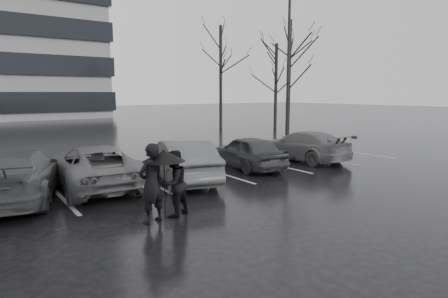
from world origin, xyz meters
name	(u,v)px	position (x,y,z in m)	size (l,w,h in m)	color
ground	(241,187)	(0.00, 0.00, 0.00)	(160.00, 160.00, 0.00)	black
car_main	(247,152)	(2.04, 2.26, 0.65)	(1.55, 3.84, 1.31)	black
car_west_a	(182,160)	(-1.15, 1.80, 0.72)	(1.52, 4.37, 1.44)	#303032
car_west_b	(95,166)	(-3.82, 2.63, 0.68)	(2.24, 4.87, 1.35)	#434345
car_west_c	(17,175)	(-6.04, 2.39, 0.72)	(2.00, 4.93, 1.43)	black
car_east	(303,146)	(5.20, 2.23, 0.65)	(1.83, 4.50, 1.31)	#434345
pedestrian_left	(152,183)	(-3.74, -1.44, 0.93)	(0.68, 0.44, 1.86)	black
pedestrian_right	(174,183)	(-3.10, -1.32, 0.81)	(0.79, 0.61, 1.62)	black
umbrella	(164,156)	(-3.41, -1.44, 1.54)	(0.99, 0.99, 1.69)	black
lamp_post	(288,67)	(10.22, 8.31, 4.62)	(0.55, 0.55, 10.09)	gray
stall_stripes	(182,176)	(-0.80, 2.50, 0.00)	(19.72, 5.00, 0.00)	#9C9C9E
tree_east	(289,78)	(12.00, 10.00, 4.00)	(0.26, 0.26, 8.00)	black
tree_ne	(276,87)	(14.50, 14.00, 3.50)	(0.26, 0.26, 7.00)	black
tree_north	(221,78)	(11.00, 17.00, 4.25)	(0.26, 0.26, 8.50)	black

